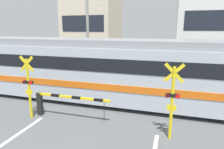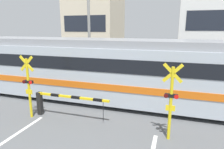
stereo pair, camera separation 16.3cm
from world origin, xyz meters
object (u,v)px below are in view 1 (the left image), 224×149
at_px(crossing_signal_right, 172,99).
at_px(pedestrian, 150,65).
at_px(crossing_barrier_near, 56,101).
at_px(crossing_barrier_far, 155,78).
at_px(crossing_signal_left, 29,85).
at_px(commuter_train, 129,70).

relative_size(crossing_signal_right, pedestrian, 1.69).
bearing_deg(crossing_barrier_near, pedestrian, 71.32).
bearing_deg(crossing_signal_right, crossing_barrier_near, 175.59).
xyz_separation_m(crossing_barrier_far, crossing_signal_left, (-4.89, -5.70, 0.76)).
relative_size(crossing_barrier_near, crossing_signal_right, 1.25).
xyz_separation_m(commuter_train, crossing_barrier_near, (-2.69, -2.70, -1.02)).
xyz_separation_m(crossing_signal_left, pedestrian, (4.14, 9.51, -0.58)).
height_order(crossing_signal_left, pedestrian, crossing_signal_left).
distance_m(crossing_barrier_near, crossing_signal_right, 4.96).
xyz_separation_m(crossing_barrier_far, crossing_signal_right, (1.06, -5.70, 0.76)).
height_order(crossing_barrier_far, crossing_signal_right, crossing_signal_right).
distance_m(commuter_train, crossing_barrier_near, 3.95).
height_order(crossing_barrier_near, crossing_signal_right, crossing_signal_right).
xyz_separation_m(commuter_train, crossing_signal_left, (-3.75, -3.08, -0.26)).
bearing_deg(crossing_signal_right, pedestrian, 100.74).
bearing_deg(pedestrian, crossing_signal_left, -113.56).
bearing_deg(crossing_barrier_near, crossing_signal_left, -160.39).
height_order(crossing_barrier_near, crossing_signal_left, crossing_signal_left).
bearing_deg(crossing_barrier_far, pedestrian, 101.07).
bearing_deg(crossing_signal_left, crossing_barrier_far, 49.39).
distance_m(crossing_signal_right, pedestrian, 9.69).
height_order(crossing_barrier_far, crossing_signal_left, crossing_signal_left).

